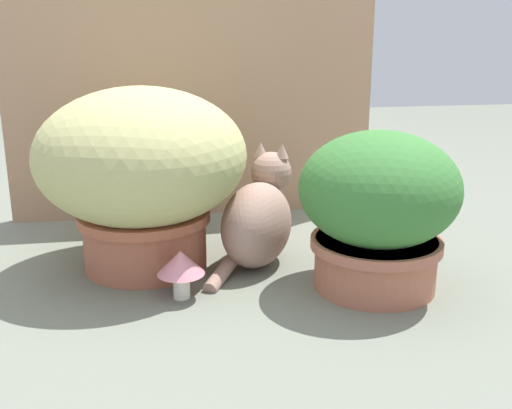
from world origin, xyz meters
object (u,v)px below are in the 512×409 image
Objects in this scene: grass_planter at (142,169)px; cat at (259,219)px; leafy_planter at (378,207)px; mushroom_ornament_pink at (181,265)px.

grass_planter reaches higher than cat.
mushroom_ornament_pink is (-0.46, 0.01, -0.12)m from leafy_planter.
cat reaches higher than mushroom_ornament_pink.
grass_planter is 0.59m from leafy_planter.
cat is at bearing -4.73° from grass_planter.
mushroom_ornament_pink is (-0.21, -0.19, -0.04)m from cat.
grass_planter reaches higher than leafy_planter.
leafy_planter is 0.33m from cat.
grass_planter is at bearing 110.66° from mushroom_ornament_pink.
mushroom_ornament_pink is at bearing -138.32° from cat.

